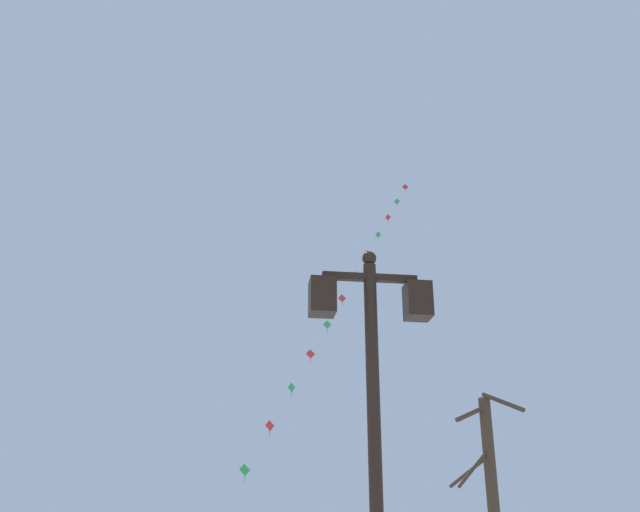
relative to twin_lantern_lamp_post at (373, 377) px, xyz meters
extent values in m
cylinder|color=black|center=(0.00, 0.00, -0.98)|extent=(0.14, 0.14, 4.49)
sphere|color=black|center=(0.00, 0.00, 1.34)|extent=(0.16, 0.16, 0.16)
cube|color=black|center=(0.00, 0.00, 1.11)|extent=(1.06, 0.08, 0.08)
cube|color=black|center=(-0.53, 0.00, 0.86)|extent=(0.28, 0.28, 0.40)
cube|color=beige|center=(-0.53, 0.00, 0.86)|extent=(0.19, 0.19, 0.30)
cube|color=black|center=(0.53, 0.00, 0.86)|extent=(0.28, 0.28, 0.40)
cube|color=beige|center=(0.53, 0.00, 0.86)|extent=(0.19, 0.19, 0.30)
cylinder|color=silver|center=(-1.27, 15.80, -0.19)|extent=(0.86, 1.15, 1.59)
cylinder|color=silver|center=(-0.44, 16.93, 1.40)|extent=(0.86, 1.15, 1.59)
cylinder|color=silver|center=(0.39, 18.05, 2.98)|extent=(0.86, 1.15, 1.59)
cylinder|color=silver|center=(1.22, 19.18, 4.56)|extent=(0.86, 1.15, 1.59)
cylinder|color=silver|center=(2.05, 20.30, 6.14)|extent=(0.86, 1.15, 1.59)
cylinder|color=silver|center=(2.88, 21.43, 7.72)|extent=(0.86, 1.15, 1.59)
cylinder|color=silver|center=(3.71, 22.55, 9.30)|extent=(0.86, 1.15, 1.59)
cylinder|color=silver|center=(4.54, 23.68, 10.89)|extent=(0.86, 1.15, 1.59)
cylinder|color=silver|center=(5.38, 24.80, 12.47)|extent=(0.86, 1.15, 1.59)
cylinder|color=silver|center=(6.21, 25.93, 14.05)|extent=(0.86, 1.15, 1.59)
cylinder|color=silver|center=(7.04, 27.06, 15.63)|extent=(0.86, 1.15, 1.59)
cylinder|color=silver|center=(7.87, 28.18, 17.21)|extent=(0.86, 1.15, 1.59)
cube|color=green|center=(-0.86, 16.36, 0.60)|extent=(0.36, 0.16, 0.39)
cylinder|color=green|center=(-0.86, 16.36, 0.32)|extent=(0.03, 0.04, 0.26)
cube|color=red|center=(-0.03, 17.49, 2.19)|extent=(0.31, 0.25, 0.39)
cylinder|color=red|center=(-0.03, 17.49, 1.91)|extent=(0.03, 0.03, 0.24)
cube|color=green|center=(0.80, 18.61, 3.77)|extent=(0.26, 0.30, 0.39)
cylinder|color=green|center=(0.80, 18.61, 3.49)|extent=(0.04, 0.03, 0.26)
cube|color=red|center=(1.64, 19.74, 5.35)|extent=(0.36, 0.17, 0.39)
cylinder|color=red|center=(1.64, 19.74, 5.08)|extent=(0.02, 0.02, 0.23)
cube|color=green|center=(2.47, 20.87, 6.93)|extent=(0.32, 0.24, 0.39)
cylinder|color=green|center=(2.47, 20.87, 6.65)|extent=(0.04, 0.04, 0.25)
cube|color=red|center=(3.30, 21.99, 8.51)|extent=(0.34, 0.20, 0.39)
cylinder|color=red|center=(3.30, 21.99, 8.24)|extent=(0.02, 0.02, 0.24)
cube|color=green|center=(4.13, 23.12, 10.10)|extent=(0.31, 0.25, 0.39)
cylinder|color=green|center=(4.13, 23.12, 9.81)|extent=(0.03, 0.03, 0.26)
cube|color=red|center=(4.96, 24.24, 11.68)|extent=(0.35, 0.20, 0.39)
cylinder|color=red|center=(4.96, 24.24, 11.41)|extent=(0.03, 0.04, 0.24)
cube|color=green|center=(5.79, 25.37, 13.26)|extent=(0.26, 0.30, 0.39)
cylinder|color=green|center=(5.79, 25.37, 12.97)|extent=(0.02, 0.02, 0.28)
cube|color=red|center=(6.62, 26.49, 14.84)|extent=(0.26, 0.30, 0.39)
cylinder|color=red|center=(6.62, 26.49, 14.56)|extent=(0.03, 0.03, 0.27)
cube|color=green|center=(7.45, 27.62, 16.42)|extent=(0.31, 0.25, 0.39)
cylinder|color=green|center=(7.45, 27.62, 16.17)|extent=(0.04, 0.04, 0.20)
cube|color=red|center=(8.28, 28.74, 18.00)|extent=(0.36, 0.18, 0.39)
cylinder|color=red|center=(8.28, 28.74, 17.75)|extent=(0.03, 0.04, 0.22)
cylinder|color=#4C3826|center=(3.82, 7.02, -1.00)|extent=(0.24, 0.24, 4.45)
cylinder|color=#4C3826|center=(3.97, 6.39, 1.03)|extent=(0.39, 1.31, 0.62)
cylinder|color=#4C3826|center=(3.50, 7.36, -0.22)|extent=(0.72, 0.75, 0.63)
cylinder|color=#4C3826|center=(3.42, 6.75, 0.85)|extent=(0.88, 0.64, 0.46)
cylinder|color=#4C3826|center=(3.39, 6.74, -0.21)|extent=(0.93, 0.63, 0.83)
camera|label=1|loc=(-1.48, -7.12, -1.62)|focal=39.37mm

